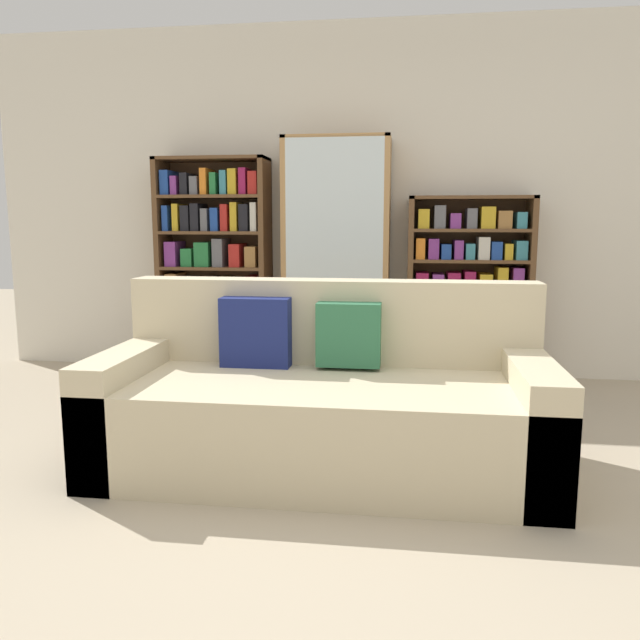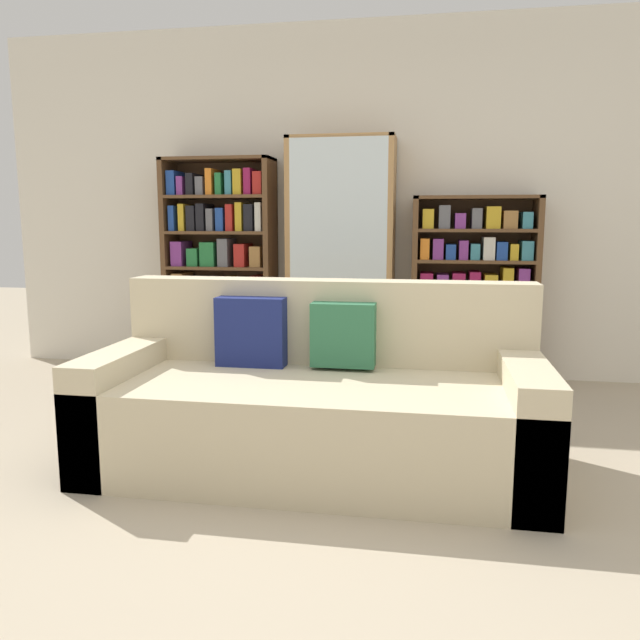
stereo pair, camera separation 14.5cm
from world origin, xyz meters
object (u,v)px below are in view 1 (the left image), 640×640
Objects in this scene: bookshelf_right at (468,293)px; display_cabinet at (337,259)px; couch at (323,405)px; wine_bottle at (419,381)px; bookshelf_left at (215,270)px.

display_cabinet is at bearing -179.03° from bookshelf_right.
couch is 1.25m from wine_bottle.
bookshelf_left reaches higher than bookshelf_right.
couch is 1.55× the size of bookshelf_right.
bookshelf_left is 1.85m from wine_bottle.
couch is 1.89m from display_cabinet.
couch is 2.03m from bookshelf_right.
wine_bottle is (-0.36, -0.67, -0.52)m from bookshelf_right.
bookshelf_left is 0.97m from display_cabinet.
wine_bottle is at bearing -45.95° from display_cabinet.
bookshelf_left is 1.22× the size of bookshelf_right.
display_cabinet is 1.18m from wine_bottle.
bookshelf_left reaches higher than couch.
display_cabinet reaches higher than bookshelf_left.
wine_bottle is (0.63, -0.65, -0.76)m from display_cabinet.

